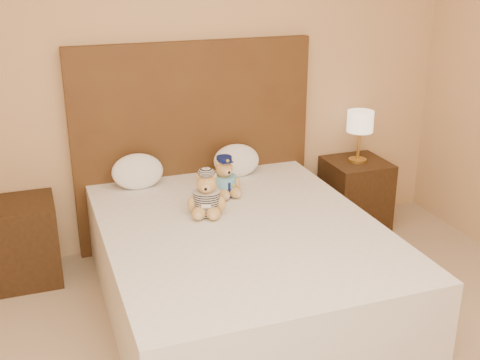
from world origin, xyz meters
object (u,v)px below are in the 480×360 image
at_px(nightstand_right, 355,194).
at_px(pillow_left, 137,170).
at_px(nightstand_left, 23,242).
at_px(pillow_right, 237,159).
at_px(bed, 241,266).
at_px(lamp, 360,124).
at_px(teddy_prisoner, 207,193).
at_px(teddy_police, 224,176).

xyz_separation_m(nightstand_right, pillow_left, (-1.71, 0.03, 0.40)).
xyz_separation_m(nightstand_left, pillow_right, (1.51, 0.03, 0.40)).
xyz_separation_m(bed, lamp, (1.25, 0.80, 0.57)).
relative_size(bed, teddy_prisoner, 7.15).
bearing_deg(nightstand_left, lamp, 0.00).
bearing_deg(lamp, bed, -147.38).
distance_m(teddy_police, pillow_left, 0.62).
relative_size(teddy_police, pillow_right, 0.78).
bearing_deg(lamp, pillow_left, 178.99).
distance_m(teddy_police, teddy_prisoner, 0.33).
height_order(nightstand_left, pillow_right, pillow_right).
bearing_deg(teddy_prisoner, pillow_right, 75.93).
distance_m(teddy_prisoner, pillow_right, 0.73).
height_order(nightstand_right, teddy_police, teddy_police).
bearing_deg(nightstand_left, nightstand_right, 0.00).
distance_m(bed, nightstand_left, 1.48).
xyz_separation_m(nightstand_right, pillow_right, (-0.99, 0.03, 0.40)).
relative_size(lamp, pillow_right, 1.16).
height_order(teddy_prisoner, pillow_left, teddy_prisoner).
distance_m(bed, teddy_prisoner, 0.49).
bearing_deg(nightstand_right, pillow_right, 178.26).
bearing_deg(bed, teddy_prisoner, 122.26).
bearing_deg(lamp, teddy_prisoner, -157.63).
height_order(bed, pillow_left, pillow_left).
bearing_deg(nightstand_right, teddy_prisoner, -157.63).
bearing_deg(teddy_police, teddy_prisoner, -136.37).
bearing_deg(pillow_right, lamp, -1.74).
bearing_deg(teddy_police, pillow_left, 137.43).
bearing_deg(lamp, nightstand_right, 0.00).
xyz_separation_m(bed, teddy_police, (0.06, 0.49, 0.41)).
relative_size(bed, teddy_police, 7.42).
bearing_deg(teddy_prisoner, pillow_left, 137.34).
bearing_deg(nightstand_right, pillow_left, 178.99).
xyz_separation_m(nightstand_right, teddy_police, (-1.19, -0.31, 0.41)).
xyz_separation_m(bed, pillow_right, (0.26, 0.83, 0.40)).
bearing_deg(teddy_police, nightstand_right, 6.02).
distance_m(lamp, teddy_prisoner, 1.51).
height_order(bed, nightstand_left, same).
height_order(nightstand_left, nightstand_right, same).
bearing_deg(pillow_left, nightstand_left, -177.84).
bearing_deg(pillow_right, teddy_police, -121.00).
distance_m(nightstand_left, pillow_right, 1.56).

